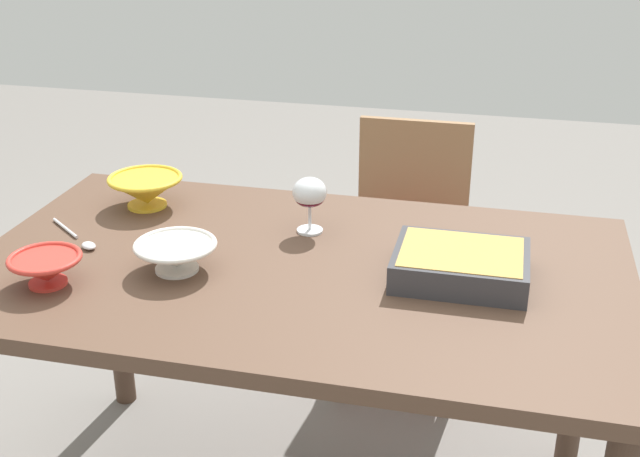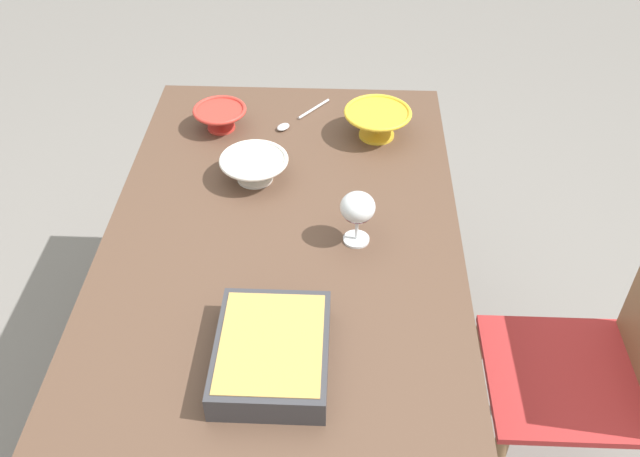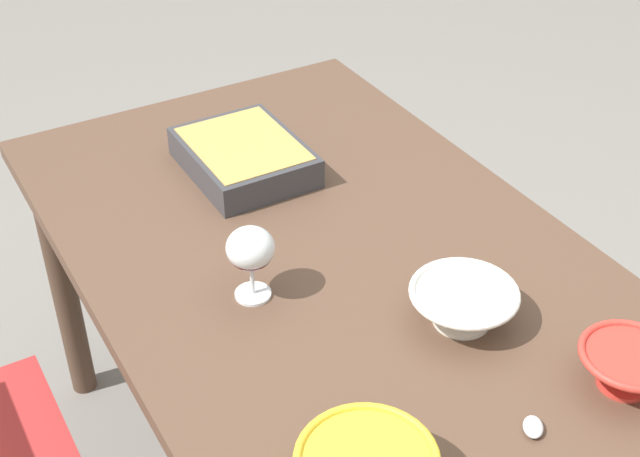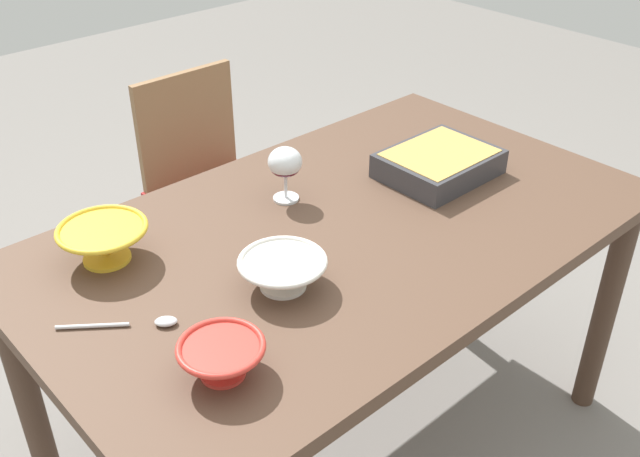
# 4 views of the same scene
# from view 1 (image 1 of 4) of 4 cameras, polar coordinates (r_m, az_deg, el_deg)

# --- Properties ---
(dining_table) EXTENTS (1.49, 0.88, 0.75)m
(dining_table) POSITION_cam_1_polar(r_m,az_deg,el_deg) (1.89, -1.50, -4.96)
(dining_table) COLOR brown
(dining_table) RESTS_ON ground_plane
(chair) EXTENTS (0.38, 0.40, 0.84)m
(chair) POSITION_cam_1_polar(r_m,az_deg,el_deg) (2.65, 6.10, -0.86)
(chair) COLOR #B22D2D
(chair) RESTS_ON ground_plane
(wine_glass) EXTENTS (0.08, 0.08, 0.14)m
(wine_glass) POSITION_cam_1_polar(r_m,az_deg,el_deg) (1.98, -0.73, 2.36)
(wine_glass) COLOR white
(wine_glass) RESTS_ON dining_table
(casserole_dish) EXTENTS (0.29, 0.23, 0.07)m
(casserole_dish) POSITION_cam_1_polar(r_m,az_deg,el_deg) (1.79, 9.82, -2.42)
(casserole_dish) COLOR #38383D
(casserole_dish) RESTS_ON dining_table
(mixing_bowl) EXTENTS (0.19, 0.19, 0.07)m
(mixing_bowl) POSITION_cam_1_polar(r_m,az_deg,el_deg) (1.83, -10.05, -1.79)
(mixing_bowl) COLOR white
(mixing_bowl) RESTS_ON dining_table
(small_bowl) EXTENTS (0.20, 0.20, 0.09)m
(small_bowl) POSITION_cam_1_polar(r_m,az_deg,el_deg) (2.19, -12.09, 2.69)
(small_bowl) COLOR yellow
(small_bowl) RESTS_ON dining_table
(serving_bowl) EXTENTS (0.16, 0.16, 0.07)m
(serving_bowl) POSITION_cam_1_polar(r_m,az_deg,el_deg) (1.84, -18.63, -2.64)
(serving_bowl) COLOR red
(serving_bowl) RESTS_ON dining_table
(serving_spoon) EXTENTS (0.19, 0.16, 0.01)m
(serving_spoon) POSITION_cam_1_polar(r_m,az_deg,el_deg) (2.03, -16.40, -0.76)
(serving_spoon) COLOR silver
(serving_spoon) RESTS_ON dining_table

